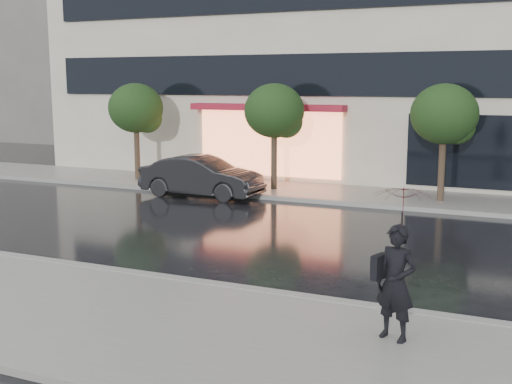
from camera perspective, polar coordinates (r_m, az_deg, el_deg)
The scene contains 11 objects.
ground at distance 13.73m, azimuth -2.59°, elevation -7.32°, with size 120.00×120.00×0.00m, color black.
sidewalk_near at distance 11.05m, azimuth -10.23°, elevation -11.45°, with size 60.00×4.50×0.12m, color slate.
sidewalk_far at distance 23.11m, azimuth 8.74°, elevation -0.25°, with size 60.00×3.50×0.12m, color slate.
curb_near at distance 12.86m, azimuth -4.59°, elevation -8.20°, with size 60.00×0.25×0.14m, color gray.
curb_far at distance 21.45m, azimuth 7.52°, elevation -0.97°, with size 60.00×0.25×0.14m, color gray.
bg_building_left at distance 50.74m, azimuth -18.50°, elevation 11.48°, with size 14.00×10.00×12.00m, color #59544F.
tree_far_west at distance 26.35m, azimuth -10.49°, elevation 7.18°, with size 2.20×2.20×3.99m.
tree_mid_west at distance 23.51m, azimuth 1.80°, elevation 7.05°, with size 2.20×2.20×3.99m.
tree_mid_east at distance 21.99m, azimuth 16.55°, elevation 6.47°, with size 2.20×2.20×3.99m.
parked_car at distance 22.77m, azimuth -4.86°, elevation 1.38°, with size 1.54×4.40×1.45m, color black.
pedestrian_with_umbrella at distance 9.88m, azimuth 12.59°, elevation -4.69°, with size 1.08×1.09×2.40m.
Camera 1 is at (5.84, -11.75, 4.03)m, focal length 45.00 mm.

